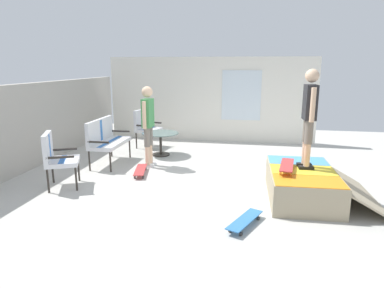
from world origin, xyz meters
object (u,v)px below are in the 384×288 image
(patio_bench, at_px, (105,137))
(skateboard_by_bench, at_px, (140,170))
(patio_table, at_px, (161,139))
(person_skater, at_px, (309,112))
(skateboard_spare, at_px, (245,220))
(person_watching, at_px, (148,120))
(skate_ramp, at_px, (304,184))
(patio_chair_by_wall, at_px, (56,155))
(skateboard_on_ramp, at_px, (287,165))
(patio_chair_near_house, at_px, (145,125))

(patio_bench, bearing_deg, skateboard_by_bench, -120.61)
(patio_table, bearing_deg, person_skater, -124.48)
(skateboard_by_bench, bearing_deg, skateboard_spare, -131.74)
(patio_table, bearing_deg, skateboard_spare, -147.96)
(patio_table, xyz_separation_m, skateboard_spare, (-3.49, -2.18, -0.32))
(patio_bench, relative_size, skateboard_spare, 1.55)
(person_skater, xyz_separation_m, skateboard_spare, (-1.33, 0.95, -1.37))
(patio_bench, distance_m, patio_table, 1.40)
(person_skater, bearing_deg, person_watching, 69.03)
(skate_ramp, relative_size, patio_table, 1.97)
(patio_chair_by_wall, relative_size, skateboard_on_ramp, 1.24)
(person_watching, distance_m, skateboard_by_bench, 1.11)
(patio_chair_near_house, height_order, patio_chair_by_wall, same)
(skate_ramp, height_order, skateboard_by_bench, skate_ramp)
(patio_bench, relative_size, skateboard_on_ramp, 1.53)
(patio_table, xyz_separation_m, skateboard_on_ramp, (-2.36, -2.82, 0.18))
(patio_chair_near_house, bearing_deg, person_watching, -159.50)
(patio_chair_near_house, bearing_deg, skateboard_on_ramp, -132.25)
(skate_ramp, distance_m, patio_chair_near_house, 4.87)
(person_skater, xyz_separation_m, skateboard_by_bench, (0.62, 3.15, -1.37))
(skate_ramp, distance_m, skateboard_spare, 1.54)
(patio_bench, bearing_deg, patio_table, -47.63)
(skate_ramp, distance_m, patio_bench, 4.37)
(patio_table, bearing_deg, skateboard_by_bench, 179.62)
(person_skater, bearing_deg, patio_chair_near_house, 52.20)
(patio_chair_near_house, xyz_separation_m, skateboard_on_ramp, (-3.15, -3.47, -0.03))
(patio_bench, distance_m, person_skater, 4.41)
(person_watching, bearing_deg, person_skater, -110.97)
(patio_table, relative_size, skateboard_spare, 1.11)
(skate_ramp, distance_m, person_watching, 3.48)
(patio_table, height_order, skateboard_spare, patio_table)
(patio_table, distance_m, skateboard_by_bench, 1.56)
(patio_chair_near_house, height_order, skateboard_by_bench, patio_chair_near_house)
(skateboard_spare, xyz_separation_m, skateboard_on_ramp, (1.12, -0.63, 0.50))
(patio_chair_near_house, bearing_deg, skate_ramp, -129.11)
(person_skater, bearing_deg, patio_bench, 73.64)
(patio_bench, bearing_deg, patio_chair_near_house, -12.13)
(person_skater, bearing_deg, skateboard_on_ramp, 123.52)
(patio_table, relative_size, skateboard_on_ramp, 1.10)
(skate_ramp, bearing_deg, patio_chair_near_house, 50.89)
(patio_table, distance_m, skateboard_on_ramp, 3.68)
(patio_chair_by_wall, xyz_separation_m, skateboard_by_bench, (1.01, -1.24, -0.53))
(patio_chair_by_wall, distance_m, person_skater, 4.48)
(patio_table, bearing_deg, skateboard_on_ramp, -130.02)
(skateboard_spare, bearing_deg, person_skater, -35.53)
(skate_ramp, relative_size, patio_bench, 1.41)
(patio_chair_by_wall, height_order, skateboard_by_bench, patio_chair_by_wall)
(patio_chair_near_house, distance_m, skateboard_by_bench, 2.46)
(patio_chair_by_wall, bearing_deg, person_skater, -84.96)
(skateboard_on_ramp, bearing_deg, person_skater, -56.48)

